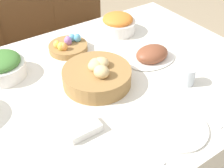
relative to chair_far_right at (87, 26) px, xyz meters
name	(u,v)px	position (x,y,z in m)	size (l,w,h in m)	color
dining_table	(106,134)	(-0.41, -0.89, -0.14)	(1.54, 1.12, 0.74)	silver
chair_far_right	(87,26)	(0.00, 0.00, 0.00)	(0.45, 0.45, 0.96)	brown
chair_far_center	(36,41)	(-0.42, 0.00, 0.00)	(0.45, 0.45, 0.96)	brown
bread_basket	(97,75)	(-0.45, -0.89, 0.27)	(0.30, 0.30, 0.12)	#9E7542
egg_basket	(68,46)	(-0.43, -0.57, 0.25)	(0.20, 0.20, 0.08)	#9E7542
ham_platter	(152,55)	(-0.12, -0.88, 0.25)	(0.27, 0.19, 0.08)	white
green_salad_bowl	(2,66)	(-0.78, -0.60, 0.28)	(0.21, 0.21, 0.11)	white
carrot_bowl	(118,24)	(-0.10, -0.55, 0.28)	(0.20, 0.20, 0.11)	white
dinner_plate	(176,127)	(-0.35, -1.29, 0.23)	(0.24, 0.24, 0.01)	white
fork	(146,145)	(-0.49, -1.29, 0.23)	(0.01, 0.19, 0.00)	silver
knife	(202,113)	(-0.21, -1.29, 0.23)	(0.01, 0.19, 0.00)	silver
spoon	(208,110)	(-0.18, -1.29, 0.23)	(0.01, 0.19, 0.00)	silver
drinking_cup	(188,76)	(-0.12, -1.12, 0.27)	(0.07, 0.07, 0.08)	silver
butter_dish	(83,128)	(-0.65, -1.11, 0.24)	(0.12, 0.08, 0.03)	white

